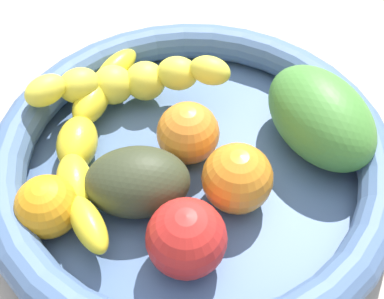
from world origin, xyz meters
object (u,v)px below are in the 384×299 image
orange_mid_right (47,207)px  fruit_bowl (192,163)px  mango_green (320,117)px  tomato_red (186,238)px  banana_draped_left (87,139)px  orange_mid_left (188,133)px  banana_draped_right (129,81)px  orange_front (237,178)px  avocado_dark (138,182)px

orange_mid_right → fruit_bowl: bearing=-123.5°
mango_green → tomato_red: bearing=76.0°
fruit_bowl → banana_draped_left: (9.08, 3.35, 1.25)cm
orange_mid_left → mango_green: 12.07cm
orange_mid_right → mango_green: 25.04cm
orange_mid_right → mango_green: (-15.52, -19.62, 1.02)cm
orange_mid_left → orange_mid_right: (5.85, 12.43, -0.23)cm
fruit_bowl → banana_draped_right: 10.48cm
fruit_bowl → orange_front: (-4.86, 0.79, 1.93)cm
banana_draped_left → orange_mid_left: (-7.74, -4.91, 0.52)cm
orange_mid_right → banana_draped_right: bearing=-81.5°
orange_mid_left → avocado_dark: size_ratio=0.65×
orange_front → tomato_red: bearing=84.5°
mango_green → avocado_dark: (10.53, 13.97, -0.82)cm
tomato_red → orange_mid_left: bearing=-59.8°
banana_draped_right → orange_front: (-14.25, 4.72, -0.51)cm
fruit_bowl → tomato_red: 9.18cm
orange_front → banana_draped_right: bearing=-18.3°
orange_mid_left → tomato_red: (-5.51, 9.48, 0.29)cm
tomato_red → mango_green: 17.18cm
fruit_bowl → banana_draped_left: size_ratio=1.70×
fruit_bowl → orange_mid_right: orange_mid_right is taller
orange_mid_left → orange_front: bearing=159.2°
avocado_dark → orange_mid_right: bearing=48.5°
tomato_red → avocado_dark: size_ratio=0.71×
mango_green → orange_front: bearing=70.0°
fruit_bowl → orange_mid_left: 2.72cm
mango_green → banana_draped_left: bearing=34.8°
avocado_dark → orange_mid_left: bearing=-97.3°
orange_mid_left → mango_green: (-9.67, -7.19, 0.79)cm
banana_draped_left → mango_green: 21.24cm
orange_front → mango_green: (-3.47, -9.55, 0.63)cm
tomato_red → banana_draped_right: bearing=-41.1°
orange_mid_right → avocado_dark: size_ratio=0.59×
tomato_red → avocado_dark: bearing=-22.9°
avocado_dark → tomato_red: bearing=157.1°
tomato_red → banana_draped_left: bearing=-19.0°
fruit_bowl → avocado_dark: 5.92cm
banana_draped_left → mango_green: bearing=-145.2°
fruit_bowl → avocado_dark: bearing=67.1°
orange_front → mango_green: size_ratio=0.49×
banana_draped_right → orange_mid_left: size_ratio=2.75×
orange_front → avocado_dark: (7.06, 4.42, -0.19)cm
tomato_red → avocado_dark: tomato_red is taller
fruit_bowl → mango_green: bearing=-133.6°
fruit_bowl → avocado_dark: (2.20, 5.21, 1.74)cm
fruit_bowl → orange_mid_left: orange_mid_left is taller
fruit_bowl → banana_draped_right: (9.40, -3.93, 2.44)cm
fruit_bowl → banana_draped_left: bearing=20.2°
fruit_bowl → avocado_dark: size_ratio=4.13×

